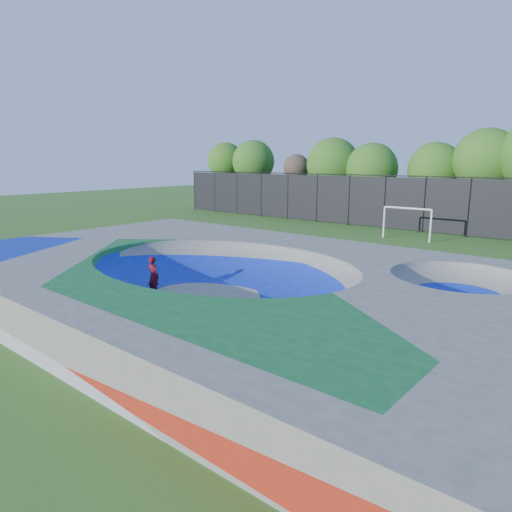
{
  "coord_description": "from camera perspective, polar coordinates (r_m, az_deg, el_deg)",
  "views": [
    {
      "loc": [
        11.53,
        -11.75,
        5.15
      ],
      "look_at": [
        -0.7,
        3.0,
        1.1
      ],
      "focal_mm": 32.0,
      "sensor_mm": 36.0,
      "label": 1
    }
  ],
  "objects": [
    {
      "name": "skateboard",
      "position": [
        18.17,
        -12.59,
        -4.75
      ],
      "size": [
        0.78,
        0.23,
        0.05
      ],
      "primitive_type": "cube",
      "rotation": [
        0.0,
        0.0,
        -0.01
      ],
      "color": "black",
      "rests_on": "ground"
    },
    {
      "name": "ground",
      "position": [
        17.26,
        -4.59,
        -5.48
      ],
      "size": [
        120.0,
        120.0,
        0.0
      ],
      "primitive_type": "plane",
      "color": "#33601A",
      "rests_on": "ground"
    },
    {
      "name": "skater",
      "position": [
        17.97,
        -12.7,
        -2.47
      ],
      "size": [
        0.58,
        0.39,
        1.54
      ],
      "primitive_type": "imported",
      "rotation": [
        0.0,
        0.0,
        3.1
      ],
      "color": "#A80D1C",
      "rests_on": "ground"
    },
    {
      "name": "fence",
      "position": [
        34.86,
        20.32,
        6.17
      ],
      "size": [
        48.09,
        0.09,
        4.04
      ],
      "color": "black",
      "rests_on": "ground"
    },
    {
      "name": "treeline",
      "position": [
        38.8,
        28.31,
        10.23
      ],
      "size": [
        53.14,
        6.97,
        8.4
      ],
      "color": "#453122",
      "rests_on": "ground"
    },
    {
      "name": "soccer_goal",
      "position": [
        31.3,
        18.36,
        4.6
      ],
      "size": [
        3.23,
        0.12,
        2.14
      ],
      "color": "white",
      "rests_on": "ground"
    },
    {
      "name": "skate_deck",
      "position": [
        17.05,
        -4.63,
        -3.07
      ],
      "size": [
        22.0,
        14.0,
        1.5
      ],
      "primitive_type": "cube",
      "color": "gray",
      "rests_on": "ground"
    }
  ]
}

